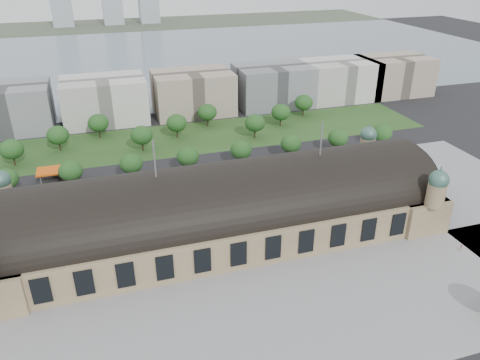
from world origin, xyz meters
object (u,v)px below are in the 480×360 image
object	(u,v)px
traffic_car_4	(175,194)
parked_car_4	(43,230)
parked_car_2	(29,227)
parked_car_6	(124,218)
bus_mid	(192,192)
pedestrian_0	(461,248)
parked_car_3	(24,227)
parked_car_5	(95,217)
parked_car_1	(46,224)
bus_west	(148,204)
petrol_station	(58,170)
traffic_car_2	(61,216)
traffic_car_3	(104,195)
traffic_car_5	(301,164)
bus_east	(280,184)

from	to	relation	value
traffic_car_4	parked_car_4	world-z (taller)	parked_car_4
parked_car_2	parked_car_4	distance (m)	6.33
parked_car_6	bus_mid	distance (m)	29.54
parked_car_4	pedestrian_0	distance (m)	140.03
parked_car_3	parked_car_5	size ratio (longest dim) A/B	0.83
parked_car_1	bus_west	bearing A→B (deg)	71.41
petrol_station	parked_car_1	size ratio (longest dim) A/B	2.59
traffic_car_2	parked_car_2	size ratio (longest dim) A/B	1.08
traffic_car_2	parked_car_6	distance (m)	23.29
parked_car_1	pedestrian_0	size ratio (longest dim) A/B	2.78
parked_car_2	traffic_car_4	bearing A→B (deg)	67.15
parked_car_4	bus_mid	distance (m)	55.78
parked_car_6	parked_car_1	bearing A→B (deg)	-126.37
parked_car_2	parked_car_5	xyz separation A→B (m)	(22.21, 0.00, 0.14)
parked_car_3	pedestrian_0	world-z (taller)	pedestrian_0
traffic_car_3	pedestrian_0	size ratio (longest dim) A/B	2.33
traffic_car_5	bus_west	xyz separation A→B (m)	(-70.42, -17.85, 1.04)
traffic_car_4	parked_car_6	bearing A→B (deg)	-66.78
petrol_station	parked_car_5	xyz separation A→B (m)	(13.37, -40.28, -2.15)
parked_car_6	bus_mid	size ratio (longest dim) A/B	0.49
parked_car_5	petrol_station	bearing A→B (deg)	159.01
petrol_station	parked_car_4	bearing A→B (deg)	-95.07
traffic_car_2	bus_east	world-z (taller)	bus_east
pedestrian_0	bus_west	bearing A→B (deg)	143.65
traffic_car_2	petrol_station	bearing A→B (deg)	-171.25
petrol_station	bus_mid	world-z (taller)	petrol_station
parked_car_2	bus_east	bearing A→B (deg)	59.49
traffic_car_3	parked_car_5	distance (m)	16.41
traffic_car_4	bus_west	size ratio (longest dim) A/B	0.32
traffic_car_4	parked_car_4	distance (m)	49.64
bus_east	pedestrian_0	world-z (taller)	bus_east
parked_car_2	parked_car_1	bearing A→B (deg)	57.02
petrol_station	pedestrian_0	xyz separation A→B (m)	(125.97, -96.57, -1.98)
traffic_car_3	traffic_car_4	world-z (taller)	traffic_car_4
parked_car_4	bus_east	bearing A→B (deg)	73.48
parked_car_2	bus_mid	world-z (taller)	bus_mid
bus_mid	pedestrian_0	bearing A→B (deg)	-129.21
traffic_car_3	parked_car_2	bearing A→B (deg)	127.55
petrol_station	bus_west	world-z (taller)	petrol_station
pedestrian_0	parked_car_6	bearing A→B (deg)	148.76
traffic_car_3	parked_car_2	xyz separation A→B (m)	(-26.22, -15.91, 0.00)
bus_east	bus_west	bearing A→B (deg)	88.84
traffic_car_5	parked_car_5	world-z (taller)	parked_car_5
parked_car_5	traffic_car_4	bearing A→B (deg)	65.67
traffic_car_2	parked_car_6	size ratio (longest dim) A/B	0.93
traffic_car_3	parked_car_1	xyz separation A→B (m)	(-20.62, -16.03, 0.09)
parked_car_2	parked_car_6	distance (m)	32.43
parked_car_6	pedestrian_0	distance (m)	115.18
traffic_car_5	bus_mid	xyz separation A→B (m)	(-52.79, -12.85, 0.75)
parked_car_4	bus_east	world-z (taller)	bus_east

